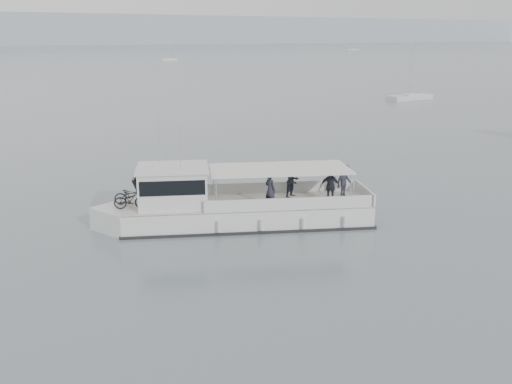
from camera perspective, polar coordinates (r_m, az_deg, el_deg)
ground at (r=28.57m, az=4.32°, el=-3.57°), size 1400.00×1400.00×0.00m
tour_boat at (r=28.70m, az=-3.30°, el=-1.43°), size 13.62×7.93×5.88m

